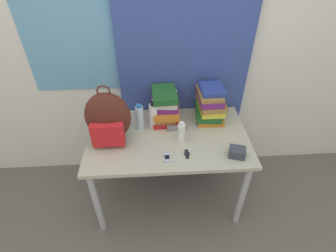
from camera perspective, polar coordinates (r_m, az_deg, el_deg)
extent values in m
plane|color=#665B51|center=(2.32, 0.60, -21.63)|extent=(12.00, 12.00, 0.00)
cube|color=silver|center=(2.10, -0.80, 17.34)|extent=(6.00, 0.05, 2.50)
cube|color=#66A3C6|center=(2.09, -14.91, 17.48)|extent=(1.10, 0.01, 0.80)
cube|color=#384C93|center=(2.06, 3.71, 16.85)|extent=(1.04, 0.04, 2.50)
cube|color=#B7B299|center=(2.01, 0.00, -2.56)|extent=(1.22, 0.72, 0.03)
cylinder|color=#B2B2B7|center=(2.11, -15.25, -15.89)|extent=(0.05, 0.05, 0.68)
cylinder|color=#B2B2B7|center=(2.16, 15.88, -14.33)|extent=(0.05, 0.05, 0.68)
cylinder|color=#B2B2B7|center=(2.51, -13.22, -4.47)|extent=(0.05, 0.05, 0.68)
cylinder|color=#B2B2B7|center=(2.55, 12.11, -3.42)|extent=(0.05, 0.05, 0.68)
ellipsoid|color=#512319|center=(1.91, -12.93, 1.91)|extent=(0.33, 0.17, 0.39)
cube|color=red|center=(1.88, -12.95, -1.90)|extent=(0.23, 0.06, 0.18)
torus|color=#512319|center=(1.79, -13.88, 7.35)|extent=(0.09, 0.01, 0.09)
cube|color=red|center=(2.15, -0.70, 1.89)|extent=(0.23, 0.27, 0.04)
cube|color=olive|center=(2.12, -0.82, 2.62)|extent=(0.17, 0.24, 0.03)
cube|color=orange|center=(2.10, -0.44, 3.69)|extent=(0.21, 0.28, 0.06)
cube|color=#6B2370|center=(2.07, -0.81, 4.76)|extent=(0.21, 0.23, 0.04)
cube|color=silver|center=(2.05, -0.69, 5.83)|extent=(0.21, 0.24, 0.05)
cube|color=#1E5623|center=(2.02, -0.81, 6.93)|extent=(0.20, 0.26, 0.05)
cube|color=orange|center=(2.19, 8.97, 2.09)|extent=(0.21, 0.25, 0.04)
cube|color=#1E5623|center=(2.16, 8.70, 3.06)|extent=(0.22, 0.28, 0.05)
cube|color=yellow|center=(2.13, 9.27, 4.05)|extent=(0.19, 0.25, 0.05)
cube|color=olive|center=(2.11, 9.34, 5.10)|extent=(0.21, 0.28, 0.04)
cube|color=#6B2370|center=(2.09, 9.07, 6.27)|extent=(0.18, 0.28, 0.05)
cube|color=olive|center=(2.07, 9.09, 7.08)|extent=(0.18, 0.26, 0.03)
cube|color=navy|center=(2.06, 9.59, 7.95)|extent=(0.19, 0.22, 0.03)
cylinder|color=silver|center=(2.03, -6.17, 1.79)|extent=(0.06, 0.06, 0.20)
cylinder|color=#286BB7|center=(1.96, -6.39, 4.34)|extent=(0.04, 0.04, 0.02)
cylinder|color=white|center=(2.03, -3.11, 2.18)|extent=(0.07, 0.07, 0.21)
cylinder|color=black|center=(1.96, -3.23, 4.86)|extent=(0.05, 0.05, 0.02)
cylinder|color=white|center=(1.92, 2.92, -1.49)|extent=(0.06, 0.06, 0.15)
cylinder|color=white|center=(1.86, 3.00, 0.50)|extent=(0.04, 0.04, 0.02)
cube|color=#B7BCC6|center=(1.82, -0.21, -6.97)|extent=(0.05, 0.09, 0.02)
cube|color=black|center=(1.81, -0.22, -6.78)|extent=(0.04, 0.04, 0.00)
cube|color=gray|center=(2.06, 1.85, -0.20)|extent=(0.15, 0.07, 0.04)
cube|color=#383D47|center=(1.88, 14.82, -5.55)|extent=(0.13, 0.12, 0.07)
cube|color=black|center=(1.86, 4.14, -6.11)|extent=(0.02, 0.09, 0.00)
cylinder|color=#232328|center=(1.86, 4.15, -6.02)|extent=(0.04, 0.04, 0.01)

